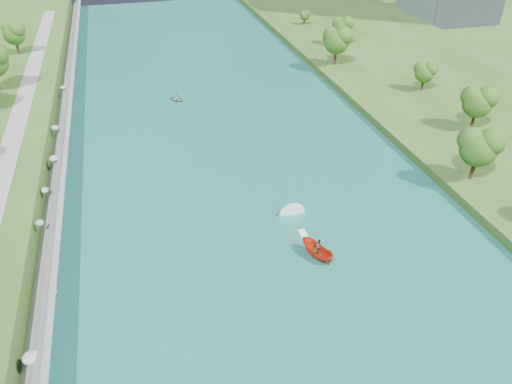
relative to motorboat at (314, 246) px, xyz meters
name	(u,v)px	position (x,y,z in m)	size (l,w,h in m)	color
ground	(282,272)	(-4.67, -2.42, -0.91)	(260.00, 260.00, 0.00)	#2D5119
river_water	(241,182)	(-4.67, 17.58, -0.86)	(55.00, 240.00, 0.10)	#185E5A
riprap_bank	(53,202)	(-30.52, 16.61, 0.88)	(4.21, 236.00, 4.05)	slate
trees_east	(447,103)	(32.39, 23.43, 5.04)	(15.83, 134.39, 10.30)	#164A13
motorboat	(314,246)	(0.00, 0.00, 0.00)	(3.60, 19.33, 2.05)	red
raft	(177,99)	(-9.59, 50.38, -0.45)	(3.73, 3.93, 1.48)	gray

